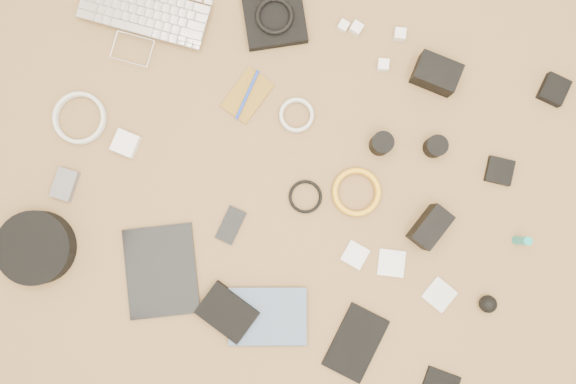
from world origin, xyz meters
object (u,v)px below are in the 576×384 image
(phone, at_px, (231,225))
(paperback, at_px, (268,346))
(laptop, at_px, (140,28))
(headphone_case, at_px, (36,248))
(dslr_camera, at_px, (436,74))
(tablet, at_px, (161,271))

(phone, relative_size, paperback, 0.47)
(laptop, relative_size, paperback, 1.70)
(headphone_case, xyz_separation_m, paperback, (0.71, -0.09, -0.02))
(laptop, xyz_separation_m, paperback, (0.62, -0.79, -0.00))
(phone, distance_m, paperback, 0.36)
(phone, bearing_deg, laptop, 140.14)
(headphone_case, bearing_deg, laptop, 82.19)
(laptop, bearing_deg, paperback, -52.28)
(dslr_camera, height_order, phone, dslr_camera)
(tablet, relative_size, paperback, 1.17)
(tablet, height_order, phone, tablet)
(headphone_case, relative_size, paperback, 0.95)
(laptop, relative_size, phone, 3.63)
(tablet, bearing_deg, headphone_case, 162.66)
(laptop, xyz_separation_m, headphone_case, (-0.10, -0.70, 0.01))
(paperback, bearing_deg, tablet, 55.24)
(paperback, bearing_deg, dslr_camera, -32.07)
(dslr_camera, bearing_deg, headphone_case, -134.06)
(phone, xyz_separation_m, paperback, (0.20, -0.30, 0.01))
(dslr_camera, height_order, paperback, dslr_camera)
(tablet, xyz_separation_m, paperback, (0.36, -0.12, 0.01))
(phone, bearing_deg, paperback, -47.47)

